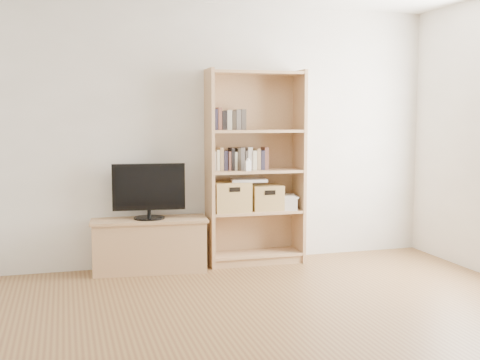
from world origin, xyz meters
name	(u,v)px	position (x,y,z in m)	size (l,w,h in m)	color
floor	(320,351)	(0.00, 0.00, 0.00)	(4.50, 5.00, 0.01)	brown
back_wall	(221,135)	(0.00, 2.50, 1.30)	(4.50, 0.02, 2.60)	beige
tv_stand	(150,246)	(-0.76, 2.30, 0.24)	(1.06, 0.40, 0.49)	tan
bookshelf	(255,168)	(0.31, 2.33, 0.98)	(0.98, 0.35, 1.95)	tan
television	(149,191)	(-0.76, 2.30, 0.78)	(0.69, 0.05, 0.54)	black
books_row_mid	(255,159)	(0.31, 2.35, 1.06)	(0.78, 0.15, 0.21)	#AFA79D
books_row_upper	(234,120)	(0.10, 2.35, 1.45)	(0.38, 0.14, 0.20)	#AFA79D
baby_monitor	(248,166)	(0.20, 2.22, 1.00)	(0.05, 0.03, 0.10)	white
basket_left	(231,197)	(0.05, 2.33, 0.69)	(0.36, 0.30, 0.30)	#9A7745
basket_right	(267,198)	(0.43, 2.32, 0.67)	(0.31, 0.25, 0.25)	#9A7745
laptop	(249,180)	(0.24, 2.32, 0.85)	(0.35, 0.24, 0.03)	white
magazine_stack	(287,203)	(0.65, 2.32, 0.60)	(0.19, 0.27, 0.12)	beige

